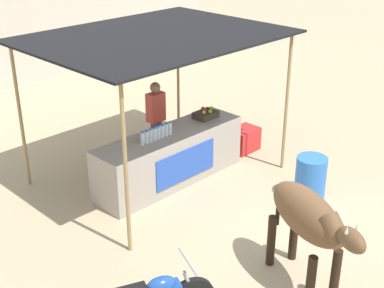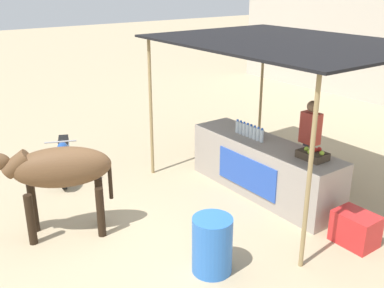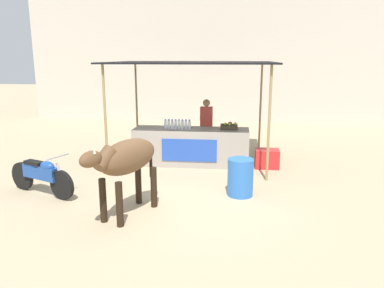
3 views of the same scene
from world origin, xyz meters
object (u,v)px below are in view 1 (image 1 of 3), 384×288
object	(u,v)px
vendor_behind_counter	(156,122)
fruit_crate	(206,114)
water_barrel	(310,178)
cow	(309,219)
stall_counter	(170,157)
cooler_box	(244,139)

from	to	relation	value
vendor_behind_counter	fruit_crate	bearing A→B (deg)	-47.42
water_barrel	cow	bearing A→B (deg)	-148.70
stall_counter	cow	size ratio (longest dim) A/B	1.66
water_barrel	cow	distance (m)	2.45
stall_counter	vendor_behind_counter	size ratio (longest dim) A/B	1.82
fruit_crate	cooler_box	size ratio (longest dim) A/B	0.73
stall_counter	fruit_crate	size ratio (longest dim) A/B	6.82
water_barrel	cow	size ratio (longest dim) A/B	0.43
cow	vendor_behind_counter	bearing A→B (deg)	75.09
water_barrel	cow	xyz separation A→B (m)	(-2.02, -1.23, 0.65)
water_barrel	fruit_crate	bearing A→B (deg)	97.10
cooler_box	cow	bearing A→B (deg)	-129.72
water_barrel	vendor_behind_counter	bearing A→B (deg)	107.50
water_barrel	cow	world-z (taller)	cow
cooler_box	water_barrel	distance (m)	2.19
stall_counter	water_barrel	world-z (taller)	stall_counter
cooler_box	water_barrel	world-z (taller)	water_barrel
vendor_behind_counter	water_barrel	size ratio (longest dim) A/B	2.14
cooler_box	water_barrel	size ratio (longest dim) A/B	0.78
stall_counter	cooler_box	bearing A→B (deg)	-2.81
fruit_crate	water_barrel	world-z (taller)	fruit_crate
fruit_crate	stall_counter	bearing A→B (deg)	-176.92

